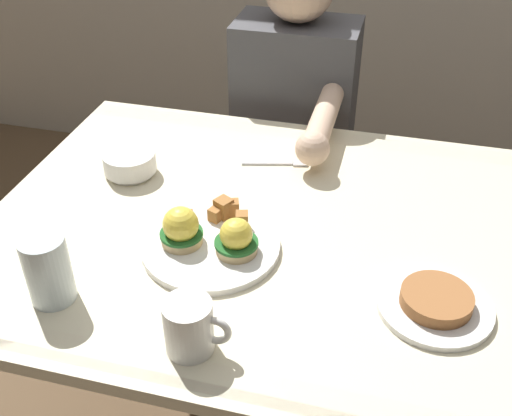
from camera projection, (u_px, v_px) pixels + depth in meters
dining_table at (275, 266)px, 1.33m from camera, size 1.20×0.90×0.74m
eggs_benedict_plate at (209, 238)px, 1.19m from camera, size 0.27×0.27×0.09m
fruit_bowl at (130, 163)px, 1.41m from camera, size 0.12×0.12×0.05m
coffee_mug at (190, 325)px, 0.97m from camera, size 0.11×0.08×0.09m
fork at (279, 163)px, 1.46m from camera, size 0.15×0.06×0.00m
water_glass_near at (49, 273)px, 1.07m from camera, size 0.08×0.08×0.13m
side_plate at (436, 303)px, 1.07m from camera, size 0.20×0.20×0.04m
diner_person at (293, 126)px, 1.81m from camera, size 0.34×0.54×1.14m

